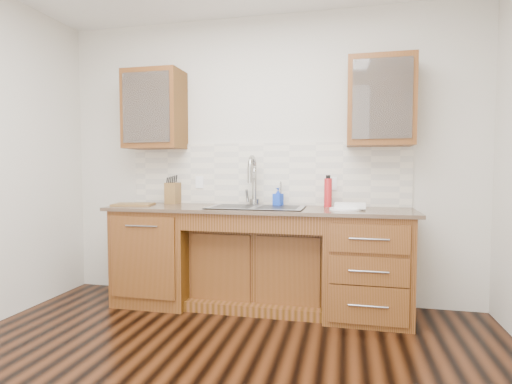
% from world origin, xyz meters
% --- Properties ---
extents(wall_back, '(4.00, 0.10, 2.70)m').
position_xyz_m(wall_back, '(0.00, 1.80, 1.35)').
color(wall_back, beige).
rests_on(wall_back, ground).
extents(base_cabinet_left, '(0.70, 0.62, 0.88)m').
position_xyz_m(base_cabinet_left, '(-0.95, 1.44, 0.44)').
color(base_cabinet_left, '#593014').
rests_on(base_cabinet_left, ground).
extents(base_cabinet_center, '(1.20, 0.44, 0.70)m').
position_xyz_m(base_cabinet_center, '(0.00, 1.53, 0.35)').
color(base_cabinet_center, '#593014').
rests_on(base_cabinet_center, ground).
extents(base_cabinet_right, '(0.70, 0.62, 0.88)m').
position_xyz_m(base_cabinet_right, '(0.95, 1.44, 0.44)').
color(base_cabinet_right, '#593014').
rests_on(base_cabinet_right, ground).
extents(countertop, '(2.70, 0.65, 0.03)m').
position_xyz_m(countertop, '(0.00, 1.43, 0.90)').
color(countertop, '#84705B').
rests_on(countertop, base_cabinet_left).
extents(backsplash, '(2.70, 0.02, 0.59)m').
position_xyz_m(backsplash, '(0.00, 1.74, 1.21)').
color(backsplash, beige).
rests_on(backsplash, wall_back).
extents(sink, '(0.84, 0.46, 0.19)m').
position_xyz_m(sink, '(0.00, 1.41, 0.83)').
color(sink, '#9E9EA5').
rests_on(sink, countertop).
extents(faucet, '(0.04, 0.04, 0.40)m').
position_xyz_m(faucet, '(-0.07, 1.64, 1.11)').
color(faucet, '#999993').
rests_on(faucet, countertop).
extents(filter_tap, '(0.02, 0.02, 0.24)m').
position_xyz_m(filter_tap, '(0.18, 1.65, 1.03)').
color(filter_tap, '#999993').
rests_on(filter_tap, countertop).
extents(upper_cabinet_left, '(0.55, 0.34, 0.75)m').
position_xyz_m(upper_cabinet_left, '(-1.05, 1.58, 1.83)').
color(upper_cabinet_left, '#593014').
rests_on(upper_cabinet_left, wall_back).
extents(upper_cabinet_right, '(0.55, 0.34, 0.75)m').
position_xyz_m(upper_cabinet_right, '(1.05, 1.58, 1.83)').
color(upper_cabinet_right, '#593014').
rests_on(upper_cabinet_right, wall_back).
extents(outlet_left, '(0.08, 0.01, 0.12)m').
position_xyz_m(outlet_left, '(-0.65, 1.73, 1.12)').
color(outlet_left, white).
rests_on(outlet_left, backsplash).
extents(outlet_right, '(0.08, 0.01, 0.12)m').
position_xyz_m(outlet_right, '(0.65, 1.73, 1.12)').
color(outlet_right, white).
rests_on(outlet_right, backsplash).
extents(soap_bottle, '(0.10, 0.10, 0.17)m').
position_xyz_m(soap_bottle, '(0.16, 1.60, 1.00)').
color(soap_bottle, blue).
rests_on(soap_bottle, countertop).
extents(water_bottle, '(0.07, 0.07, 0.26)m').
position_xyz_m(water_bottle, '(0.62, 1.61, 1.04)').
color(water_bottle, '#B31B20').
rests_on(water_bottle, countertop).
extents(plate, '(0.33, 0.33, 0.01)m').
position_xyz_m(plate, '(0.77, 1.41, 0.92)').
color(plate, white).
rests_on(plate, countertop).
extents(dish_towel, '(0.26, 0.19, 0.04)m').
position_xyz_m(dish_towel, '(0.81, 1.42, 0.95)').
color(dish_towel, silver).
rests_on(dish_towel, plate).
extents(knife_block, '(0.11, 0.19, 0.21)m').
position_xyz_m(knife_block, '(-0.90, 1.67, 1.01)').
color(knife_block, '#A6602E').
rests_on(knife_block, countertop).
extents(cutting_board, '(0.40, 0.32, 0.02)m').
position_xyz_m(cutting_board, '(-1.19, 1.39, 0.92)').
color(cutting_board, '#A77A34').
rests_on(cutting_board, countertop).
extents(cup_left_a, '(0.15, 0.15, 0.10)m').
position_xyz_m(cup_left_a, '(-1.13, 1.58, 1.78)').
color(cup_left_a, silver).
rests_on(cup_left_a, upper_cabinet_left).
extents(cup_left_b, '(0.11, 0.11, 0.09)m').
position_xyz_m(cup_left_b, '(-0.93, 1.58, 1.77)').
color(cup_left_b, white).
rests_on(cup_left_b, upper_cabinet_left).
extents(cup_right_a, '(0.14, 0.14, 0.10)m').
position_xyz_m(cup_right_a, '(1.00, 1.58, 1.77)').
color(cup_right_a, silver).
rests_on(cup_right_a, upper_cabinet_right).
extents(cup_right_b, '(0.11, 0.11, 0.08)m').
position_xyz_m(cup_right_b, '(1.18, 1.58, 1.77)').
color(cup_right_b, white).
rests_on(cup_right_b, upper_cabinet_right).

